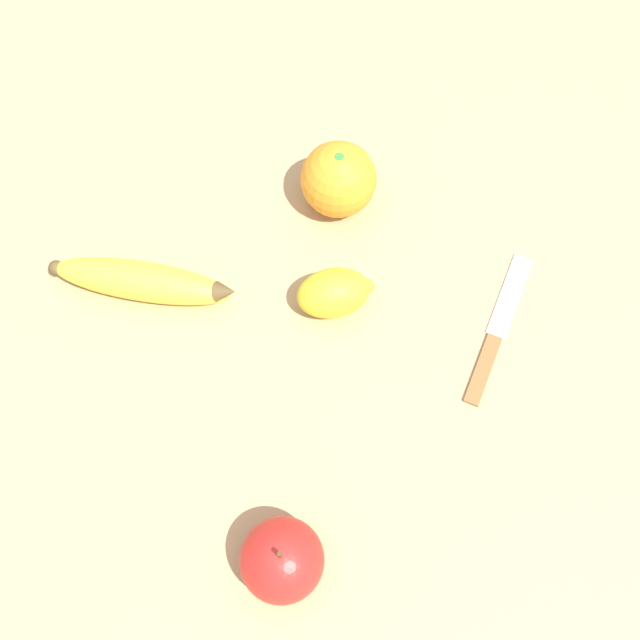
{
  "coord_description": "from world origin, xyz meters",
  "views": [
    {
      "loc": [
        0.15,
        -0.29,
        0.76
      ],
      "look_at": [
        0.02,
        -0.0,
        0.03
      ],
      "focal_mm": 42.0,
      "sensor_mm": 36.0,
      "label": 1
    }
  ],
  "objects_px": {
    "orange": "(338,179)",
    "apple": "(282,560)",
    "lemon": "(334,293)",
    "paring_knife": "(497,332)",
    "banana": "(143,281)"
  },
  "relations": [
    {
      "from": "orange",
      "to": "paring_knife",
      "type": "distance_m",
      "value": 0.25
    },
    {
      "from": "orange",
      "to": "paring_knife",
      "type": "xyz_separation_m",
      "value": [
        0.23,
        -0.08,
        -0.04
      ]
    },
    {
      "from": "paring_knife",
      "to": "lemon",
      "type": "bearing_deg",
      "value": -168.2
    },
    {
      "from": "banana",
      "to": "apple",
      "type": "xyz_separation_m",
      "value": [
        0.27,
        -0.2,
        0.01
      ]
    },
    {
      "from": "orange",
      "to": "apple",
      "type": "relative_size",
      "value": 1.04
    },
    {
      "from": "orange",
      "to": "apple",
      "type": "height_order",
      "value": "orange"
    },
    {
      "from": "apple",
      "to": "orange",
      "type": "bearing_deg",
      "value": 107.41
    },
    {
      "from": "apple",
      "to": "paring_knife",
      "type": "distance_m",
      "value": 0.34
    },
    {
      "from": "lemon",
      "to": "paring_knife",
      "type": "distance_m",
      "value": 0.18
    },
    {
      "from": "banana",
      "to": "apple",
      "type": "relative_size",
      "value": 2.52
    },
    {
      "from": "apple",
      "to": "banana",
      "type": "bearing_deg",
      "value": 143.53
    },
    {
      "from": "paring_knife",
      "to": "banana",
      "type": "bearing_deg",
      "value": -164.5
    },
    {
      "from": "apple",
      "to": "lemon",
      "type": "xyz_separation_m",
      "value": [
        -0.07,
        0.27,
        -0.01
      ]
    },
    {
      "from": "apple",
      "to": "paring_knife",
      "type": "xyz_separation_m",
      "value": [
        0.1,
        0.32,
        -0.03
      ]
    },
    {
      "from": "apple",
      "to": "paring_knife",
      "type": "bearing_deg",
      "value": 71.78
    }
  ]
}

